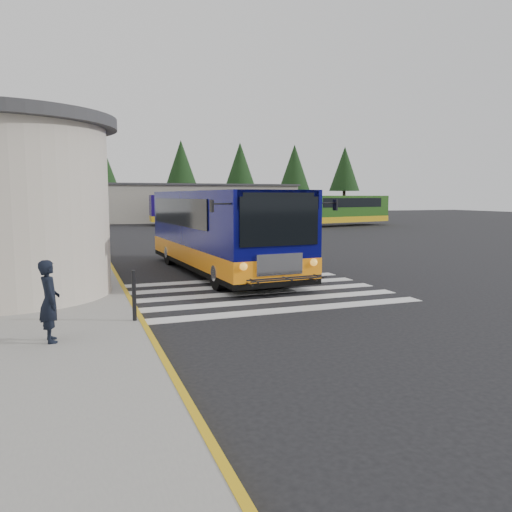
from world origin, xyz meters
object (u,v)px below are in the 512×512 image
object	(u,v)px
bollard	(134,295)
far_bus_b	(343,209)
transit_bus	(221,234)
far_bus_a	(201,208)
pedestrian_b	(80,262)
pedestrian_a	(50,301)

from	to	relation	value
bollard	far_bus_b	xyz separation A→B (m)	(23.28, 31.37, 0.92)
transit_bus	bollard	size ratio (longest dim) A/B	9.82
far_bus_b	bollard	bearing A→B (deg)	129.93
far_bus_a	far_bus_b	xyz separation A→B (m)	(12.54, -5.98, -0.04)
far_bus_a	pedestrian_b	bearing A→B (deg)	164.67
transit_bus	far_bus_a	size ratio (longest dim) A/B	1.08
transit_bus	pedestrian_a	size ratio (longest dim) A/B	7.08
bollard	far_bus_b	world-z (taller)	far_bus_b
pedestrian_b	far_bus_b	world-z (taller)	far_bus_b
pedestrian_b	far_bus_a	distance (m)	35.96
pedestrian_a	far_bus_a	bearing A→B (deg)	-26.89
pedestrian_a	far_bus_b	distance (m)	40.93
pedestrian_a	far_bus_a	xyz separation A→B (m)	(12.40, 38.43, 0.74)
far_bus_b	pedestrian_a	bearing A→B (deg)	128.98
transit_bus	far_bus_b	xyz separation A→B (m)	(19.33, 24.49, 0.17)
far_bus_a	pedestrian_a	bearing A→B (deg)	165.95
transit_bus	pedestrian_b	xyz separation A→B (m)	(-5.01, -3.50, -0.39)
bollard	far_bus_b	size ratio (longest dim) A/B	0.11
transit_bus	far_bus_a	xyz separation A→B (m)	(6.79, 30.47, 0.21)
pedestrian_b	far_bus_b	size ratio (longest dim) A/B	0.18
bollard	far_bus_b	distance (m)	39.08
far_bus_a	far_bus_b	size ratio (longest dim) A/B	1.00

